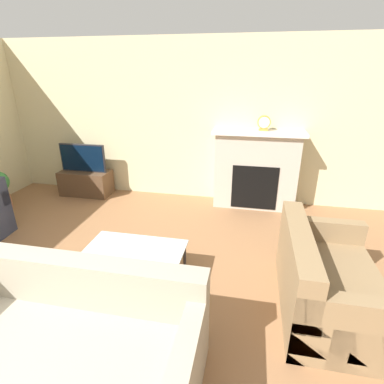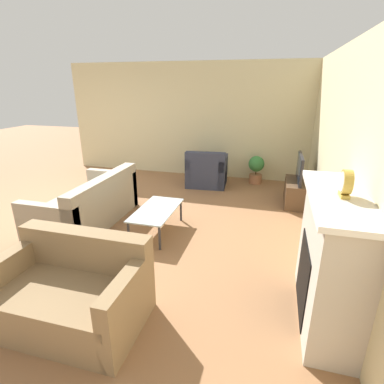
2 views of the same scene
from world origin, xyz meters
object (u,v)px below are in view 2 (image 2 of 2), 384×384
at_px(tv, 300,168).
at_px(mantel_clock, 346,183).
at_px(armchair_by_window, 207,172).
at_px(couch_sectional, 88,207).
at_px(coffee_table, 157,211).
at_px(couch_loveseat, 72,293).
at_px(potted_plant, 256,168).

xyz_separation_m(tv, mantel_clock, (3.15, 0.09, 0.71)).
bearing_deg(armchair_by_window, couch_sectional, 54.92).
xyz_separation_m(tv, coffee_table, (1.83, -2.16, -0.36)).
height_order(tv, couch_loveseat, tv).
distance_m(armchair_by_window, coffee_table, 2.49).
xyz_separation_m(tv, couch_loveseat, (3.77, -2.26, -0.41)).
distance_m(couch_sectional, mantel_clock, 3.88).
height_order(couch_sectional, mantel_clock, mantel_clock).
bearing_deg(coffee_table, couch_sectional, -90.81).
bearing_deg(tv, armchair_by_window, -108.67).
distance_m(tv, couch_loveseat, 4.42).
bearing_deg(tv, couch_loveseat, -30.86).
height_order(armchair_by_window, mantel_clock, mantel_clock).
bearing_deg(couch_loveseat, tv, 59.14).
distance_m(coffee_table, potted_plant, 3.20).
bearing_deg(coffee_table, tv, 130.30).
bearing_deg(couch_loveseat, coffee_table, 87.13).
relative_size(couch_sectional, armchair_by_window, 2.03).
relative_size(armchair_by_window, coffee_table, 0.87).
relative_size(couch_loveseat, potted_plant, 2.17).
xyz_separation_m(couch_sectional, mantel_clock, (1.34, 3.47, 1.13)).
distance_m(armchair_by_window, mantel_clock, 4.45).
height_order(coffee_table, mantel_clock, mantel_clock).
bearing_deg(coffee_table, couch_loveseat, -2.87).
relative_size(tv, armchair_by_window, 0.92).
xyz_separation_m(couch_loveseat, armchair_by_window, (-4.42, 0.33, 0.01)).
distance_m(couch_sectional, armchair_by_window, 2.86).
bearing_deg(mantel_clock, armchair_by_window, -152.07).
height_order(tv, mantel_clock, mantel_clock).
height_order(couch_loveseat, armchair_by_window, same).
bearing_deg(armchair_by_window, coffee_table, 79.97).
relative_size(couch_loveseat, mantel_clock, 5.96).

